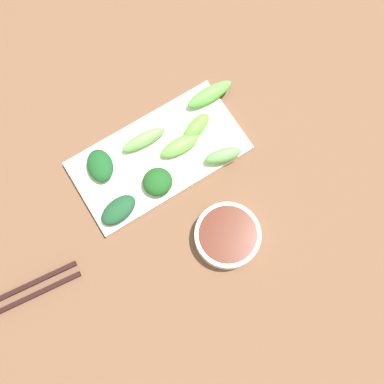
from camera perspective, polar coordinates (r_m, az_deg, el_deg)
The scene contains 12 objects.
tabletop at distance 0.84m, azimuth -0.65°, elevation -0.38°, with size 2.10×2.10×0.02m, color brown.
sauce_bowl at distance 0.80m, azimuth 4.42°, elevation -5.43°, with size 0.11×0.11×0.03m.
serving_plate at distance 0.85m, azimuth -4.15°, elevation 4.48°, with size 0.16×0.31×0.01m, color silver.
broccoli_leafy_0 at distance 0.81m, azimuth -4.31°, elevation 1.27°, with size 0.05×0.05×0.03m, color #1A501C.
broccoli_leafy_1 at distance 0.81m, azimuth -9.13°, elevation -2.22°, with size 0.04×0.07×0.02m, color #1A4A2A.
broccoli_stalk_2 at distance 0.87m, azimuth 2.22°, elevation 12.05°, with size 0.03×0.09×0.03m, color #5DB645.
broccoli_stalk_3 at distance 0.83m, azimuth -1.48°, elevation 5.81°, with size 0.03×0.08×0.03m, color #67BB47.
broccoli_leafy_4 at distance 0.84m, azimuth -11.37°, elevation 3.23°, with size 0.06×0.05×0.03m, color #174E20.
broccoli_stalk_5 at distance 0.83m, azimuth 3.90°, elevation 4.54°, with size 0.03×0.07×0.03m, color #69B05B.
broccoli_stalk_6 at distance 0.84m, azimuth 0.58°, elevation 8.12°, with size 0.03×0.06×0.03m, color #64B93E.
broccoli_stalk_7 at distance 0.84m, azimuth -6.03°, elevation 6.50°, with size 0.02×0.09×0.03m, color #6FB957.
chopsticks at distance 0.85m, azimuth -21.12°, elevation -12.17°, with size 0.05×0.23×0.01m.
Camera 1 is at (-0.18, 0.10, 0.82)m, focal length 42.89 mm.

